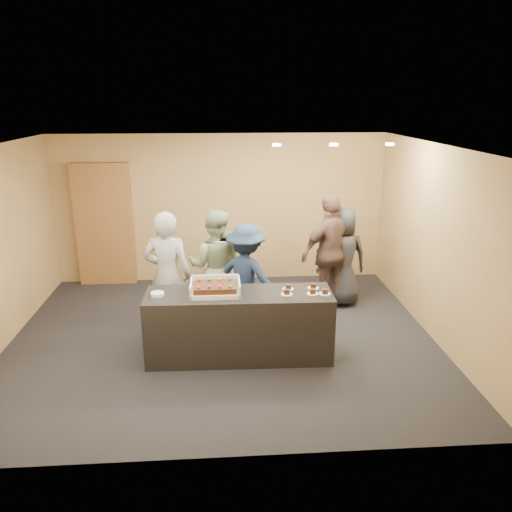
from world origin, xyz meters
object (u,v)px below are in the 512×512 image
at_px(sheet_cake, 215,287).
at_px(serving_counter, 239,325).
at_px(plate_stack, 157,294).
at_px(person_server_grey, 168,276).
at_px(person_brown_extra, 330,253).
at_px(cake_box, 215,290).
at_px(person_dark_suit, 342,257).
at_px(person_sage_man, 215,266).
at_px(storage_cabinet, 104,225).
at_px(person_navy_man, 246,277).

bearing_deg(sheet_cake, serving_counter, 0.00).
relative_size(plate_stack, person_server_grey, 0.09).
height_order(sheet_cake, person_brown_extra, person_brown_extra).
relative_size(cake_box, person_dark_suit, 0.39).
relative_size(cake_box, person_server_grey, 0.34).
xyz_separation_m(cake_box, person_server_grey, (-0.67, 0.64, -0.02)).
xyz_separation_m(cake_box, person_sage_man, (-0.01, 1.18, -0.08)).
bearing_deg(cake_box, sheet_cake, -90.85).
bearing_deg(sheet_cake, cake_box, 89.15).
height_order(serving_counter, plate_stack, plate_stack).
distance_m(storage_cabinet, cake_box, 3.56).
bearing_deg(person_navy_man, person_sage_man, -5.59).
relative_size(serving_counter, person_server_grey, 1.30).
bearing_deg(serving_counter, cake_box, 176.89).
relative_size(person_brown_extra, person_dark_suit, 1.15).
bearing_deg(person_sage_man, storage_cabinet, -31.70).
distance_m(plate_stack, person_navy_man, 1.47).
relative_size(person_sage_man, person_brown_extra, 0.92).
xyz_separation_m(cake_box, plate_stack, (-0.73, -0.02, -0.02)).
xyz_separation_m(storage_cabinet, cake_box, (2.01, -2.93, -0.17)).
bearing_deg(person_navy_man, serving_counter, 111.11).
bearing_deg(plate_stack, person_dark_suit, 31.08).
height_order(plate_stack, person_server_grey, person_server_grey).
distance_m(person_server_grey, person_brown_extra, 2.64).
distance_m(plate_stack, person_server_grey, 0.67).
bearing_deg(serving_counter, person_server_grey, 146.84).
height_order(serving_counter, person_dark_suit, person_dark_suit).
bearing_deg(cake_box, person_brown_extra, 39.68).
relative_size(sheet_cake, person_sage_man, 0.31).
bearing_deg(person_sage_man, plate_stack, 68.39).
height_order(plate_stack, person_dark_suit, person_dark_suit).
bearing_deg(person_server_grey, sheet_cake, 144.85).
distance_m(storage_cabinet, person_brown_extra, 4.09).
height_order(person_server_grey, person_brown_extra, person_brown_extra).
height_order(person_sage_man, person_dark_suit, person_sage_man).
bearing_deg(person_dark_suit, person_navy_man, 25.46).
height_order(person_server_grey, person_navy_man, person_server_grey).
bearing_deg(person_server_grey, person_brown_extra, -150.91).
xyz_separation_m(person_brown_extra, person_dark_suit, (0.22, 0.14, -0.12)).
distance_m(person_sage_man, person_brown_extra, 1.86).
height_order(cake_box, person_brown_extra, person_brown_extra).
xyz_separation_m(storage_cabinet, person_brown_extra, (3.83, -1.42, -0.17)).
relative_size(person_server_grey, person_dark_suit, 1.13).
xyz_separation_m(sheet_cake, person_dark_suit, (2.05, 1.67, -0.18)).
height_order(sheet_cake, plate_stack, sheet_cake).
relative_size(storage_cabinet, person_dark_suit, 1.36).
height_order(storage_cabinet, cake_box, storage_cabinet).
bearing_deg(plate_stack, storage_cabinet, 113.37).
bearing_deg(storage_cabinet, person_dark_suit, -17.49).
height_order(person_brown_extra, person_dark_suit, person_brown_extra).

